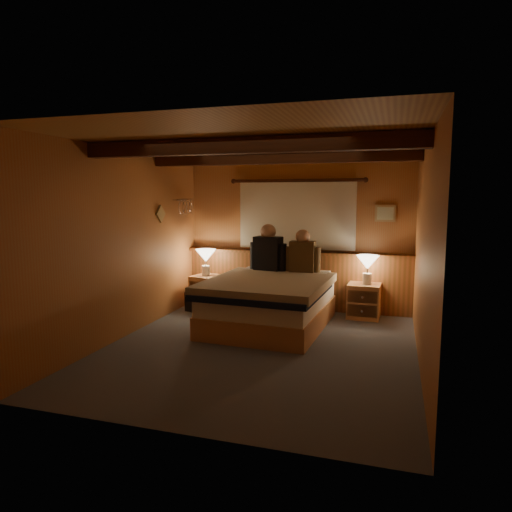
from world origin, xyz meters
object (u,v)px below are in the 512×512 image
at_px(nightstand_left, 209,292).
at_px(person_right, 302,254).
at_px(duffel_bag, 203,301).
at_px(lamp_left, 206,257).
at_px(lamp_right, 368,264).
at_px(nightstand_right, 364,301).
at_px(person_left, 268,251).
at_px(bed, 270,302).

distance_m(nightstand_left, person_right, 1.67).
bearing_deg(person_right, duffel_bag, -174.31).
height_order(lamp_left, lamp_right, lamp_left).
bearing_deg(person_right, lamp_left, 179.33).
relative_size(nightstand_left, nightstand_right, 1.10).
bearing_deg(person_left, bed, -63.15).
distance_m(lamp_left, duffel_bag, 0.70).
distance_m(nightstand_right, person_right, 1.15).
bearing_deg(lamp_right, lamp_left, -176.60).
xyz_separation_m(nightstand_right, lamp_left, (-2.47, -0.15, 0.58)).
relative_size(bed, lamp_left, 4.89).
relative_size(nightstand_left, person_left, 0.77).
bearing_deg(nightstand_right, nightstand_left, -173.97).
relative_size(lamp_left, person_left, 0.58).
xyz_separation_m(person_left, person_right, (0.54, -0.01, -0.03)).
distance_m(nightstand_right, lamp_right, 0.56).
height_order(lamp_left, person_left, person_left).
bearing_deg(person_right, nightstand_left, 179.57).
height_order(lamp_right, duffel_bag, lamp_right).
height_order(nightstand_right, person_left, person_left).
bearing_deg(nightstand_left, nightstand_right, 14.82).
bearing_deg(person_left, lamp_left, -170.42).
height_order(nightstand_right, lamp_right, lamp_right).
bearing_deg(bed, nightstand_left, 153.08).
height_order(nightstand_right, duffel_bag, nightstand_right).
bearing_deg(bed, lamp_right, 37.25).
distance_m(bed, lamp_left, 1.52).
bearing_deg(lamp_right, duffel_bag, -172.64).
distance_m(lamp_left, person_right, 1.57).
height_order(bed, person_left, person_left).
height_order(nightstand_left, person_left, person_left).
xyz_separation_m(lamp_left, person_right, (1.57, -0.01, 0.10)).
bearing_deg(nightstand_left, person_left, 11.70).
bearing_deg(person_left, person_right, 8.10).
bearing_deg(nightstand_left, duffel_bag, -87.57).
height_order(lamp_right, person_right, person_right).
relative_size(nightstand_left, lamp_left, 1.33).
bearing_deg(nightstand_right, lamp_right, -4.42).
distance_m(nightstand_left, lamp_left, 0.57).
relative_size(bed, person_right, 3.14).
distance_m(bed, nightstand_right, 1.49).
xyz_separation_m(person_left, duffel_bag, (-1.01, -0.18, -0.81)).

